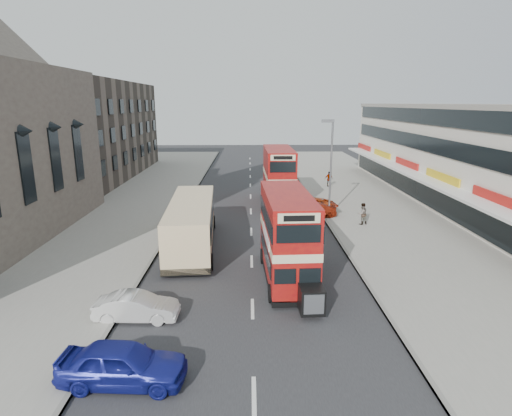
% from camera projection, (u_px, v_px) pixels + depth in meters
% --- Properties ---
extents(ground, '(160.00, 160.00, 0.00)m').
position_uv_depth(ground, '(253.00, 332.00, 17.55)').
color(ground, '#28282B').
rests_on(ground, ground).
extents(road_surface, '(12.00, 90.00, 0.01)m').
position_uv_depth(road_surface, '(251.00, 211.00, 36.93)').
color(road_surface, '#28282B').
rests_on(road_surface, ground).
extents(pavement_right, '(12.00, 90.00, 0.15)m').
position_uv_depth(pavement_right, '(385.00, 210.00, 37.11)').
color(pavement_right, gray).
rests_on(pavement_right, ground).
extents(pavement_left, '(12.00, 90.00, 0.15)m').
position_uv_depth(pavement_left, '(116.00, 211.00, 36.72)').
color(pavement_left, gray).
rests_on(pavement_left, ground).
extents(kerb_left, '(0.20, 90.00, 0.16)m').
position_uv_depth(kerb_left, '(182.00, 211.00, 36.82)').
color(kerb_left, gray).
rests_on(kerb_left, ground).
extents(kerb_right, '(0.20, 90.00, 0.16)m').
position_uv_depth(kerb_right, '(319.00, 210.00, 37.01)').
color(kerb_right, gray).
rests_on(kerb_right, ground).
extents(brick_terrace, '(14.00, 28.00, 12.00)m').
position_uv_depth(brick_terrace, '(77.00, 130.00, 52.54)').
color(brick_terrace, '#66594C').
rests_on(brick_terrace, ground).
extents(commercial_row, '(9.90, 46.20, 9.30)m').
position_uv_depth(commercial_row, '(467.00, 156.00, 38.03)').
color(commercial_row, beige).
rests_on(commercial_row, ground).
extents(street_lamp, '(1.00, 0.20, 8.12)m').
position_uv_depth(street_lamp, '(330.00, 161.00, 33.92)').
color(street_lamp, slate).
rests_on(street_lamp, ground).
extents(bus_main, '(2.67, 8.49, 4.65)m').
position_uv_depth(bus_main, '(287.00, 237.00, 22.20)').
color(bus_main, black).
rests_on(bus_main, ground).
extents(bus_second, '(2.68, 9.27, 5.10)m').
position_uv_depth(bus_second, '(279.00, 176.00, 39.24)').
color(bus_second, black).
rests_on(bus_second, ground).
extents(coach, '(3.47, 11.05, 2.89)m').
position_uv_depth(coach, '(192.00, 222.00, 27.49)').
color(coach, black).
rests_on(coach, ground).
extents(car_left_near, '(4.48, 2.03, 1.49)m').
position_uv_depth(car_left_near, '(123.00, 364.00, 14.17)').
color(car_left_near, navy).
rests_on(car_left_near, ground).
extents(car_left_front, '(3.73, 1.38, 1.22)m').
position_uv_depth(car_left_front, '(137.00, 307.00, 18.40)').
color(car_left_front, silver).
rests_on(car_left_front, ground).
extents(car_right_a, '(4.44, 2.28, 1.23)m').
position_uv_depth(car_right_a, '(311.00, 211.00, 34.70)').
color(car_right_a, '#A12710').
rests_on(car_right_a, ground).
extents(car_right_b, '(4.17, 2.25, 1.11)m').
position_uv_depth(car_right_b, '(311.00, 204.00, 37.25)').
color(car_right_b, '#B93E12').
rests_on(car_right_b, ground).
extents(pedestrian_near, '(0.75, 0.63, 1.73)m').
position_uv_depth(pedestrian_near, '(362.00, 214.00, 32.31)').
color(pedestrian_near, gray).
rests_on(pedestrian_near, pavement_right).
extents(pedestrian_far, '(1.05, 0.56, 1.70)m').
position_uv_depth(pedestrian_far, '(329.00, 179.00, 47.02)').
color(pedestrian_far, gray).
rests_on(pedestrian_far, pavement_right).
extents(cyclist, '(0.77, 1.66, 2.32)m').
position_uv_depth(cyclist, '(292.00, 197.00, 38.53)').
color(cyclist, gray).
rests_on(cyclist, ground).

